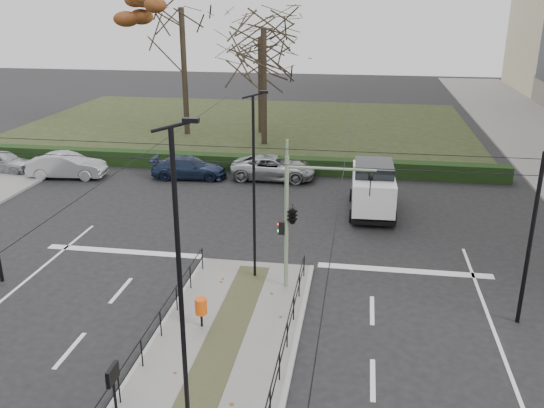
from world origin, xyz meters
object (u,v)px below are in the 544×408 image
(rust_tree, at_px, (181,7))
(bare_tree_center, at_px, (260,44))
(parked_car_second, at_px, (67,166))
(streetlamp_median_far, at_px, (254,187))
(parked_car_first, at_px, (2,161))
(streetlamp_median_near, at_px, (181,288))
(parked_car_third, at_px, (189,167))
(traffic_light, at_px, (295,213))
(white_van, at_px, (373,187))
(info_panel, at_px, (113,383))
(parked_car_fourth, at_px, (274,168))
(bare_tree_near, at_px, (264,36))
(litter_bin, at_px, (201,307))

(rust_tree, distance_m, bare_tree_center, 6.60)
(parked_car_second, distance_m, bare_tree_center, 18.18)
(streetlamp_median_far, bearing_deg, parked_car_first, 147.01)
(streetlamp_median_near, bearing_deg, parked_car_third, 106.78)
(bare_tree_center, bearing_deg, traffic_light, -77.29)
(traffic_light, distance_m, rust_tree, 28.32)
(white_van, height_order, rust_tree, rust_tree)
(parked_car_first, xyz_separation_m, bare_tree_center, (14.27, 13.63, 6.37))
(info_panel, distance_m, rust_tree, 35.56)
(parked_car_fourth, relative_size, bare_tree_center, 0.51)
(parked_car_second, bearing_deg, rust_tree, -23.28)
(parked_car_first, relative_size, parked_car_fourth, 0.80)
(info_panel, height_order, parked_car_third, info_panel)
(streetlamp_median_near, distance_m, parked_car_second, 24.92)
(streetlamp_median_near, height_order, rust_tree, rust_tree)
(streetlamp_median_near, xyz_separation_m, bare_tree_center, (-4.32, 34.51, 2.87))
(parked_car_third, relative_size, bare_tree_near, 0.41)
(parked_car_first, relative_size, bare_tree_center, 0.41)
(parked_car_fourth, height_order, white_van, white_van)
(parked_car_second, xyz_separation_m, parked_car_third, (7.41, 1.14, -0.10))
(bare_tree_center, bearing_deg, parked_car_third, -99.53)
(litter_bin, relative_size, rust_tree, 0.08)
(streetlamp_median_far, bearing_deg, parked_car_fourth, 95.85)
(litter_bin, height_order, bare_tree_near, bare_tree_near)
(streetlamp_median_near, distance_m, bare_tree_center, 34.90)
(parked_car_second, distance_m, rust_tree, 16.00)
(white_van, bearing_deg, streetlamp_median_far, -118.29)
(traffic_light, relative_size, white_van, 1.01)
(litter_bin, height_order, info_panel, info_panel)
(info_panel, relative_size, parked_car_first, 0.52)
(traffic_light, xyz_separation_m, parked_car_second, (-15.52, 12.22, -2.33))
(traffic_light, relative_size, parked_car_third, 1.11)
(parked_car_first, distance_m, parked_car_second, 4.71)
(parked_car_fourth, bearing_deg, parked_car_third, 95.97)
(streetlamp_median_far, relative_size, parked_car_first, 1.76)
(traffic_light, relative_size, parked_car_first, 1.23)
(parked_car_first, xyz_separation_m, parked_car_fourth, (17.25, 1.26, 0.01))
(bare_tree_center, xyz_separation_m, bare_tree_near, (0.92, -3.83, 0.83))
(info_panel, height_order, parked_car_second, info_panel)
(streetlamp_median_far, bearing_deg, info_panel, -100.11)
(info_panel, distance_m, parked_car_fourth, 22.71)
(parked_car_fourth, bearing_deg, litter_bin, -179.82)
(streetlamp_median_near, distance_m, parked_car_first, 28.18)
(traffic_light, relative_size, parked_car_second, 1.09)
(litter_bin, xyz_separation_m, bare_tree_near, (-2.35, 25.79, 7.04))
(info_panel, xyz_separation_m, parked_car_third, (-4.86, 22.07, -1.16))
(streetlamp_median_far, height_order, parked_car_first, streetlamp_median_far)
(parked_car_third, bearing_deg, traffic_light, -153.79)
(parked_car_fourth, xyz_separation_m, white_van, (5.91, -4.90, 0.64))
(info_panel, xyz_separation_m, streetlamp_median_far, (1.66, 9.33, 2.00))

